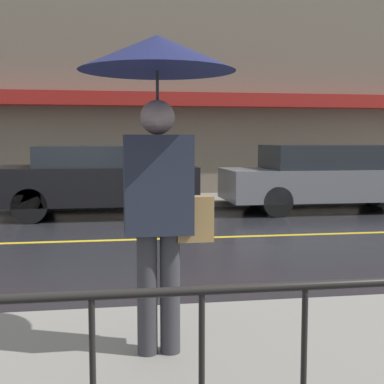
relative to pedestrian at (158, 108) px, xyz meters
The scene contains 8 objects.
ground_plane 5.15m from the pedestrian, 92.32° to the left, with size 80.00×80.00×0.00m, color black.
sidewalk_far 9.80m from the pedestrian, 91.16° to the left, with size 28.00×2.03×0.13m.
lane_marking 5.15m from the pedestrian, 92.32° to the left, with size 25.20×0.12×0.01m.
building_storefront 10.89m from the pedestrian, 91.04° to the left, with size 28.00×0.85×6.49m.
railing_foreground 1.90m from the pedestrian, 97.16° to the right, with size 12.00×0.04×0.89m.
pedestrian is the anchor object (origin of this frame).
car_black 7.74m from the pedestrian, 94.18° to the left, with size 3.98×1.92×1.44m.
car_grey 8.92m from the pedestrian, 59.78° to the left, with size 4.64×1.76×1.45m.
Camera 1 is at (-0.14, -8.29, 1.55)m, focal length 50.00 mm.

